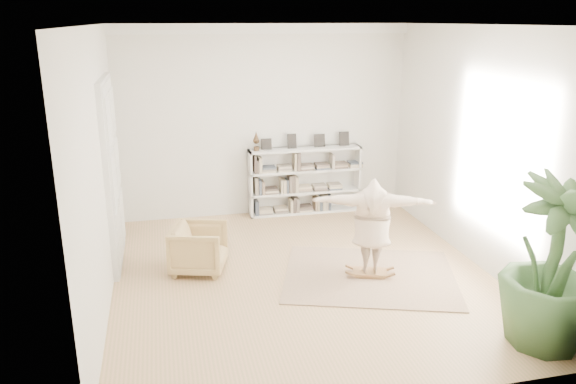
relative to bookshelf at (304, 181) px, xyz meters
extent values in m
plane|color=#A08552|center=(-0.74, -2.82, -0.64)|extent=(6.00, 6.00, 0.00)
plane|color=silver|center=(-0.74, 0.18, 1.16)|extent=(5.50, 0.00, 5.50)
plane|color=silver|center=(-0.74, -5.82, 1.16)|extent=(5.50, 0.00, 5.50)
plane|color=silver|center=(-3.49, -2.82, 1.16)|extent=(0.00, 6.00, 6.00)
plane|color=silver|center=(2.01, -2.82, 1.16)|extent=(0.00, 6.00, 6.00)
plane|color=white|center=(-0.74, -2.82, 2.96)|extent=(6.00, 6.00, 0.00)
cube|color=white|center=(-0.74, 0.12, 2.87)|extent=(5.50, 0.12, 0.18)
cube|color=white|center=(-3.45, -1.52, 0.76)|extent=(0.08, 1.78, 2.92)
cube|color=silver|center=(-3.43, -1.92, 0.76)|extent=(0.06, 0.78, 2.80)
cube|color=silver|center=(-3.43, -1.12, 0.76)|extent=(0.06, 0.78, 2.80)
cube|color=silver|center=(-1.07, -0.01, 0.01)|extent=(0.04, 0.35, 1.30)
cube|color=silver|center=(1.09, -0.01, 0.01)|extent=(0.04, 0.35, 1.30)
cube|color=silver|center=(0.01, 0.14, 0.01)|extent=(2.20, 0.04, 1.30)
cube|color=silver|center=(0.01, -0.01, -0.62)|extent=(2.20, 0.35, 0.04)
cube|color=silver|center=(0.01, -0.01, -0.21)|extent=(2.20, 0.35, 0.04)
cube|color=silver|center=(0.01, -0.01, 0.22)|extent=(2.20, 0.35, 0.04)
cube|color=silver|center=(0.01, -0.01, 0.64)|extent=(2.20, 0.35, 0.04)
cube|color=black|center=(-0.74, 0.04, 0.78)|extent=(0.18, 0.07, 0.24)
cube|color=black|center=(-0.24, 0.04, 0.78)|extent=(0.18, 0.07, 0.24)
cube|color=black|center=(0.31, 0.04, 0.78)|extent=(0.18, 0.07, 0.24)
cube|color=black|center=(0.81, 0.04, 0.78)|extent=(0.18, 0.07, 0.24)
imported|color=tan|center=(-2.23, -2.27, -0.27)|extent=(0.98, 0.97, 0.73)
cube|color=tan|center=(0.22, -3.06, -0.63)|extent=(3.00, 2.69, 0.02)
cube|color=olive|center=(0.22, -3.06, -0.56)|extent=(0.57, 0.44, 0.03)
cube|color=olive|center=(0.22, -3.06, -0.60)|extent=(0.34, 0.15, 0.04)
cube|color=olive|center=(0.22, -3.06, -0.60)|extent=(0.34, 0.15, 0.04)
cube|color=olive|center=(0.22, -3.06, -0.56)|extent=(0.20, 0.11, 0.10)
cube|color=olive|center=(0.22, -3.06, -0.56)|extent=(0.20, 0.11, 0.10)
imported|color=beige|center=(0.22, -3.06, 0.21)|extent=(1.82, 1.01, 1.43)
imported|color=#325329|center=(1.56, -5.20, 0.38)|extent=(1.48, 1.48, 2.03)
camera|label=1|loc=(-2.68, -10.21, 3.04)|focal=35.00mm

